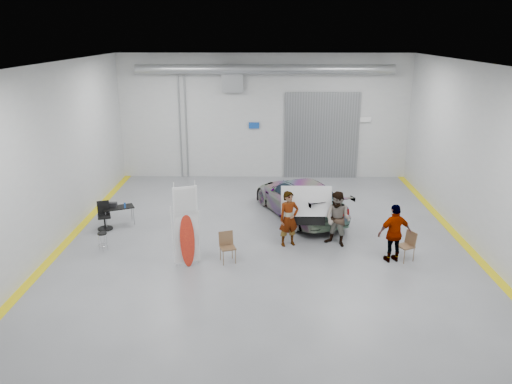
{
  "coord_description": "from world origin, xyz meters",
  "views": [
    {
      "loc": [
        -0.09,
        -16.05,
        6.96
      ],
      "look_at": [
        -0.31,
        0.83,
        1.5
      ],
      "focal_mm": 35.0,
      "sensor_mm": 36.0,
      "label": 1
    }
  ],
  "objects_px": {
    "sedan_car": "(300,198)",
    "work_table": "(117,207)",
    "surfboard_display": "(184,233)",
    "office_chair": "(105,217)",
    "folding_chair_far": "(405,251)",
    "person_b": "(338,219)",
    "shop_stool": "(103,242)",
    "person_c": "(395,233)",
    "folding_chair_near": "(228,253)",
    "person_a": "(289,219)"
  },
  "relations": [
    {
      "from": "person_c",
      "to": "work_table",
      "type": "bearing_deg",
      "value": -31.38
    },
    {
      "from": "surfboard_display",
      "to": "sedan_car",
      "type": "bearing_deg",
      "value": 28.67
    },
    {
      "from": "person_a",
      "to": "surfboard_display",
      "type": "distance_m",
      "value": 3.66
    },
    {
      "from": "person_b",
      "to": "surfboard_display",
      "type": "height_order",
      "value": "surfboard_display"
    },
    {
      "from": "person_a",
      "to": "office_chair",
      "type": "xyz_separation_m",
      "value": [
        -6.67,
        1.37,
        -0.51
      ]
    },
    {
      "from": "shop_stool",
      "to": "folding_chair_near",
      "type": "bearing_deg",
      "value": -10.99
    },
    {
      "from": "folding_chair_far",
      "to": "shop_stool",
      "type": "height_order",
      "value": "folding_chair_far"
    },
    {
      "from": "surfboard_display",
      "to": "office_chair",
      "type": "xyz_separation_m",
      "value": [
        -3.4,
        2.99,
        -0.65
      ]
    },
    {
      "from": "person_c",
      "to": "shop_stool",
      "type": "height_order",
      "value": "person_c"
    },
    {
      "from": "sedan_car",
      "to": "work_table",
      "type": "distance_m",
      "value": 6.99
    },
    {
      "from": "person_b",
      "to": "surfboard_display",
      "type": "distance_m",
      "value": 5.19
    },
    {
      "from": "person_b",
      "to": "sedan_car",
      "type": "bearing_deg",
      "value": 143.7
    },
    {
      "from": "person_a",
      "to": "folding_chair_far",
      "type": "height_order",
      "value": "person_a"
    },
    {
      "from": "person_a",
      "to": "shop_stool",
      "type": "distance_m",
      "value": 6.23
    },
    {
      "from": "work_table",
      "to": "folding_chair_near",
      "type": "bearing_deg",
      "value": -35.9
    },
    {
      "from": "sedan_car",
      "to": "person_b",
      "type": "height_order",
      "value": "person_b"
    },
    {
      "from": "person_a",
      "to": "shop_stool",
      "type": "bearing_deg",
      "value": 163.42
    },
    {
      "from": "person_b",
      "to": "person_c",
      "type": "bearing_deg",
      "value": -3.8
    },
    {
      "from": "person_b",
      "to": "surfboard_display",
      "type": "xyz_separation_m",
      "value": [
        -4.92,
        -1.62,
        0.15
      ]
    },
    {
      "from": "folding_chair_far",
      "to": "work_table",
      "type": "relative_size",
      "value": 0.78
    },
    {
      "from": "surfboard_display",
      "to": "folding_chair_far",
      "type": "xyz_separation_m",
      "value": [
        6.91,
        0.48,
        -0.81
      ]
    },
    {
      "from": "folding_chair_near",
      "to": "person_a",
      "type": "bearing_deg",
      "value": 15.53
    },
    {
      "from": "sedan_car",
      "to": "folding_chair_far",
      "type": "relative_size",
      "value": 5.37
    },
    {
      "from": "sedan_car",
      "to": "person_a",
      "type": "bearing_deg",
      "value": 56.02
    },
    {
      "from": "sedan_car",
      "to": "folding_chair_far",
      "type": "bearing_deg",
      "value": 104.8
    },
    {
      "from": "sedan_car",
      "to": "person_c",
      "type": "height_order",
      "value": "person_c"
    },
    {
      "from": "person_b",
      "to": "folding_chair_near",
      "type": "bearing_deg",
      "value": -126.52
    },
    {
      "from": "folding_chair_near",
      "to": "person_b",
      "type": "bearing_deg",
      "value": 1.69
    },
    {
      "from": "sedan_car",
      "to": "person_b",
      "type": "relative_size",
      "value": 2.7
    },
    {
      "from": "surfboard_display",
      "to": "office_chair",
      "type": "distance_m",
      "value": 4.57
    },
    {
      "from": "surfboard_display",
      "to": "work_table",
      "type": "height_order",
      "value": "surfboard_display"
    },
    {
      "from": "person_c",
      "to": "person_b",
      "type": "bearing_deg",
      "value": -50.91
    },
    {
      "from": "folding_chair_far",
      "to": "office_chair",
      "type": "distance_m",
      "value": 10.61
    },
    {
      "from": "person_c",
      "to": "surfboard_display",
      "type": "xyz_separation_m",
      "value": [
        -6.52,
        -0.42,
        0.15
      ]
    },
    {
      "from": "sedan_car",
      "to": "person_c",
      "type": "distance_m",
      "value": 4.86
    },
    {
      "from": "person_b",
      "to": "work_table",
      "type": "bearing_deg",
      "value": -159.61
    },
    {
      "from": "person_a",
      "to": "shop_stool",
      "type": "relative_size",
      "value": 3.07
    },
    {
      "from": "person_c",
      "to": "surfboard_display",
      "type": "height_order",
      "value": "surfboard_display"
    },
    {
      "from": "person_a",
      "to": "person_b",
      "type": "height_order",
      "value": "person_a"
    },
    {
      "from": "sedan_car",
      "to": "folding_chair_near",
      "type": "xyz_separation_m",
      "value": [
        -2.56,
        -4.2,
        -0.44
      ]
    },
    {
      "from": "surfboard_display",
      "to": "shop_stool",
      "type": "distance_m",
      "value": 3.2
    },
    {
      "from": "person_a",
      "to": "surfboard_display",
      "type": "bearing_deg",
      "value": -175.06
    },
    {
      "from": "person_b",
      "to": "shop_stool",
      "type": "bearing_deg",
      "value": -142.96
    },
    {
      "from": "sedan_car",
      "to": "surfboard_display",
      "type": "bearing_deg",
      "value": 26.79
    },
    {
      "from": "sedan_car",
      "to": "office_chair",
      "type": "bearing_deg",
      "value": -10.9
    },
    {
      "from": "surfboard_display",
      "to": "office_chair",
      "type": "bearing_deg",
      "value": 118.01
    },
    {
      "from": "folding_chair_near",
      "to": "shop_stool",
      "type": "height_order",
      "value": "folding_chair_near"
    },
    {
      "from": "folding_chair_far",
      "to": "shop_stool",
      "type": "relative_size",
      "value": 1.53
    },
    {
      "from": "shop_stool",
      "to": "office_chair",
      "type": "height_order",
      "value": "office_chair"
    },
    {
      "from": "person_b",
      "to": "shop_stool",
      "type": "xyz_separation_m",
      "value": [
        -7.83,
        -0.52,
        -0.64
      ]
    }
  ]
}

